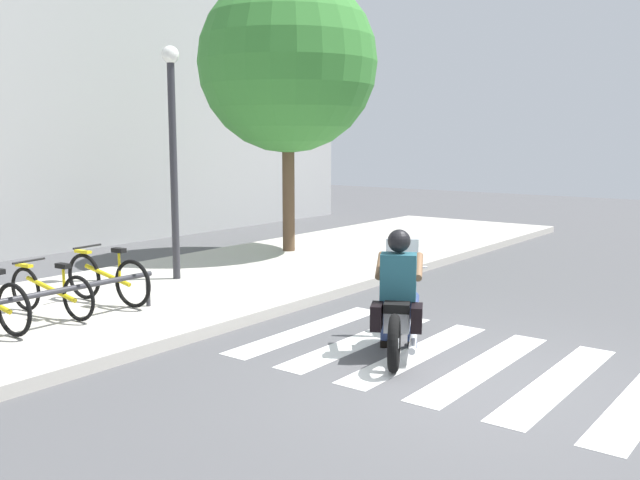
% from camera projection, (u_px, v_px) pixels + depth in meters
% --- Properties ---
extents(ground_plane, '(48.00, 48.00, 0.00)m').
position_uv_depth(ground_plane, '(462.00, 380.00, 7.14)').
color(ground_plane, '#4C4C4F').
extents(sidewalk, '(24.00, 4.40, 0.15)m').
position_uv_depth(sidewalk, '(129.00, 300.00, 10.33)').
color(sidewalk, '#B7B2A8').
rests_on(sidewalk, ground).
extents(crosswalk_stripe_1, '(2.80, 0.40, 0.01)m').
position_uv_depth(crosswalk_stripe_1, '(557.00, 382.00, 7.07)').
color(crosswalk_stripe_1, white).
rests_on(crosswalk_stripe_1, ground).
extents(crosswalk_stripe_2, '(2.80, 0.40, 0.01)m').
position_uv_depth(crosswalk_stripe_2, '(483.00, 366.00, 7.55)').
color(crosswalk_stripe_2, white).
rests_on(crosswalk_stripe_2, ground).
extents(crosswalk_stripe_3, '(2.80, 0.40, 0.01)m').
position_uv_depth(crosswalk_stripe_3, '(418.00, 353.00, 8.02)').
color(crosswalk_stripe_3, white).
rests_on(crosswalk_stripe_3, ground).
extents(crosswalk_stripe_4, '(2.80, 0.40, 0.01)m').
position_uv_depth(crosswalk_stripe_4, '(360.00, 341.00, 8.50)').
color(crosswalk_stripe_4, white).
rests_on(crosswalk_stripe_4, ground).
extents(crosswalk_stripe_5, '(2.80, 0.40, 0.01)m').
position_uv_depth(crosswalk_stripe_5, '(308.00, 330.00, 8.98)').
color(crosswalk_stripe_5, white).
rests_on(crosswalk_stripe_5, ground).
extents(motorcycle, '(2.00, 1.14, 1.21)m').
position_uv_depth(motorcycle, '(399.00, 312.00, 8.10)').
color(motorcycle, black).
rests_on(motorcycle, ground).
extents(rider, '(0.76, 0.71, 1.43)m').
position_uv_depth(rider, '(399.00, 282.00, 7.97)').
color(rider, '#1E4C59').
rests_on(rider, ground).
extents(bicycle_3, '(0.48, 1.64, 0.71)m').
position_uv_depth(bicycle_3, '(51.00, 291.00, 9.07)').
color(bicycle_3, black).
rests_on(bicycle_3, sidewalk).
extents(bicycle_4, '(0.48, 1.64, 0.80)m').
position_uv_depth(bicycle_4, '(107.00, 278.00, 9.75)').
color(bicycle_4, black).
rests_on(bicycle_4, sidewalk).
extents(bike_rack, '(4.08, 0.07, 0.49)m').
position_uv_depth(bike_rack, '(9.00, 303.00, 8.03)').
color(bike_rack, '#333338').
rests_on(bike_rack, sidewalk).
extents(street_lamp, '(0.28, 0.28, 3.89)m').
position_uv_depth(street_lamp, '(173.00, 142.00, 11.25)').
color(street_lamp, '#2D2D33').
rests_on(street_lamp, ground).
extents(tree_near_rack, '(3.58, 3.58, 5.73)m').
position_uv_depth(tree_near_rack, '(288.00, 63.00, 13.94)').
color(tree_near_rack, brown).
rests_on(tree_near_rack, ground).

